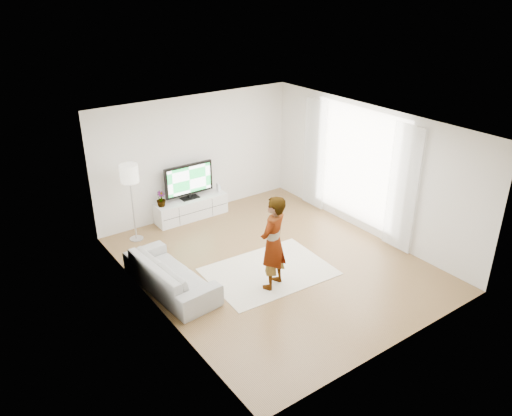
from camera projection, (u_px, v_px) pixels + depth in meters
floor at (274, 263)px, 9.87m from camera, size 6.00×6.00×0.00m
ceiling at (276, 125)px, 8.69m from camera, size 6.00×6.00×0.00m
wall_left at (151, 235)px, 7.96m from camera, size 0.02×6.00×2.80m
wall_right at (369, 171)px, 10.59m from camera, size 0.02×6.00×2.80m
wall_back at (196, 156)px, 11.49m from camera, size 5.00×0.02×2.80m
wall_front at (404, 268)px, 7.06m from camera, size 5.00×0.02×2.80m
window at (358, 165)px, 10.78m from camera, size 0.01×2.60×2.50m
curtain_near at (403, 189)px, 9.82m from camera, size 0.04×0.70×2.60m
curtain_far at (315, 154)px, 11.74m from camera, size 0.04×0.70×2.60m
media_console at (191, 208)px, 11.63m from camera, size 1.72×0.49×0.48m
television at (189, 180)px, 11.36m from camera, size 1.19×0.23×0.83m
game_console at (218, 187)px, 11.89m from camera, size 0.07×0.15×0.20m
potted_plant at (161, 199)px, 11.07m from camera, size 0.26×0.26×0.36m
rug at (269, 271)px, 9.57m from camera, size 2.40×1.79×0.01m
player at (273, 243)px, 8.77m from camera, size 0.76×0.65×1.77m
sofa at (171, 274)px, 8.95m from camera, size 0.99×2.16×0.61m
floor_lamp at (130, 177)px, 10.16m from camera, size 0.38×0.38×1.70m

